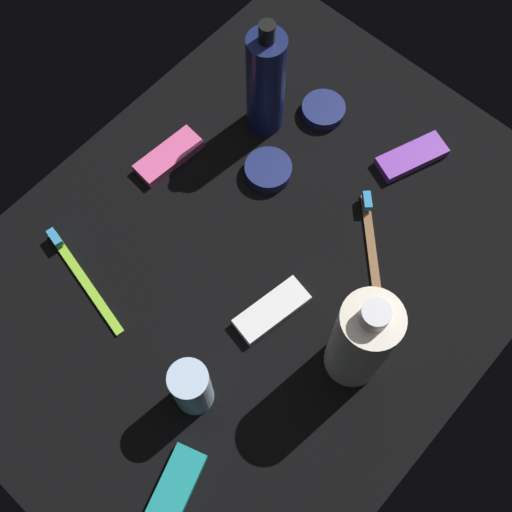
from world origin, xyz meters
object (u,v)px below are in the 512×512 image
(bodywash_bottle, at_px, (361,341))
(lotion_bottle, at_px, (266,83))
(cream_tin_left, at_px, (323,110))
(toothbrush_brown, at_px, (371,245))
(snack_bar_white, at_px, (272,310))
(snack_bar_teal, at_px, (174,491))
(snack_bar_purple, at_px, (412,157))
(toothbrush_lime, at_px, (80,275))
(deodorant_stick, at_px, (192,388))
(snack_bar_pink, at_px, (169,156))
(cream_tin_right, at_px, (268,170))

(bodywash_bottle, bearing_deg, lotion_bottle, 58.66)
(cream_tin_left, bearing_deg, toothbrush_brown, -123.22)
(bodywash_bottle, relative_size, snack_bar_white, 1.93)
(lotion_bottle, distance_m, bodywash_bottle, 0.38)
(snack_bar_teal, relative_size, snack_bar_purple, 1.00)
(toothbrush_lime, bearing_deg, cream_tin_left, -9.87)
(snack_bar_teal, xyz_separation_m, cream_tin_left, (0.54, 0.22, 0.00))
(cream_tin_left, bearing_deg, deodorant_stick, -160.55)
(toothbrush_brown, relative_size, snack_bar_pink, 1.31)
(cream_tin_left, bearing_deg, lotion_bottle, 140.47)
(snack_bar_purple, relative_size, snack_bar_pink, 1.00)
(snack_bar_white, bearing_deg, toothbrush_brown, -3.27)
(toothbrush_brown, relative_size, snack_bar_white, 1.31)
(bodywash_bottle, xyz_separation_m, cream_tin_left, (0.27, 0.27, -0.08))
(toothbrush_lime, bearing_deg, snack_bar_white, -59.07)
(bodywash_bottle, height_order, cream_tin_right, bodywash_bottle)
(snack_bar_white, xyz_separation_m, snack_bar_pink, (0.08, 0.27, 0.00))
(lotion_bottle, bearing_deg, snack_bar_teal, -149.81)
(cream_tin_right, bearing_deg, toothbrush_brown, -87.31)
(lotion_bottle, bearing_deg, toothbrush_lime, 177.20)
(toothbrush_brown, distance_m, cream_tin_left, 0.23)
(cream_tin_right, bearing_deg, cream_tin_left, 3.40)
(bodywash_bottle, xyz_separation_m, cream_tin_right, (0.13, 0.26, -0.08))
(deodorant_stick, relative_size, toothbrush_brown, 0.77)
(bodywash_bottle, height_order, cream_tin_left, bodywash_bottle)
(snack_bar_pink, relative_size, cream_tin_left, 1.58)
(lotion_bottle, relative_size, toothbrush_lime, 1.14)
(toothbrush_brown, xyz_separation_m, toothbrush_lime, (-0.30, 0.27, 0.00))
(lotion_bottle, distance_m, cream_tin_left, 0.12)
(lotion_bottle, relative_size, snack_bar_purple, 1.97)
(snack_bar_white, relative_size, cream_tin_right, 1.51)
(deodorant_stick, height_order, toothbrush_brown, deodorant_stick)
(snack_bar_teal, bearing_deg, snack_bar_purple, -11.52)
(toothbrush_lime, xyz_separation_m, snack_bar_white, (0.14, -0.23, 0.00))
(deodorant_stick, relative_size, snack_bar_purple, 1.01)
(bodywash_bottle, bearing_deg, cream_tin_left, 45.37)
(toothbrush_brown, height_order, cream_tin_left, toothbrush_brown)
(toothbrush_brown, xyz_separation_m, snack_bar_teal, (-0.41, -0.02, 0.00))
(snack_bar_teal, xyz_separation_m, snack_bar_purple, (0.56, 0.07, 0.00))
(toothbrush_lime, relative_size, snack_bar_teal, 1.72)
(cream_tin_left, bearing_deg, toothbrush_lime, 170.13)
(lotion_bottle, height_order, snack_bar_white, lotion_bottle)
(bodywash_bottle, distance_m, toothbrush_brown, 0.19)
(lotion_bottle, relative_size, cream_tin_left, 3.11)
(bodywash_bottle, relative_size, deodorant_stick, 1.91)
(lotion_bottle, relative_size, snack_bar_teal, 1.97)
(lotion_bottle, xyz_separation_m, snack_bar_white, (-0.22, -0.21, -0.08))
(bodywash_bottle, bearing_deg, snack_bar_purple, 22.94)
(snack_bar_white, height_order, snack_bar_purple, same)
(toothbrush_lime, relative_size, snack_bar_purple, 1.72)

